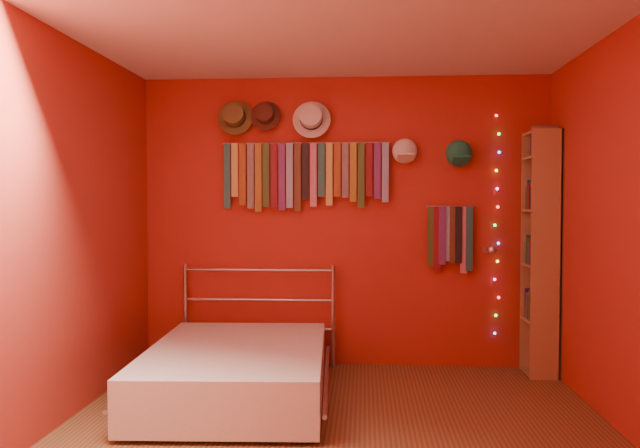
% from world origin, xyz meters
% --- Properties ---
extents(ground, '(3.50, 3.50, 0.00)m').
position_xyz_m(ground, '(0.00, 0.00, 0.00)').
color(ground, brown).
rests_on(ground, ground).
extents(back_wall, '(3.50, 0.02, 2.50)m').
position_xyz_m(back_wall, '(0.00, 1.75, 1.25)').
color(back_wall, maroon).
rests_on(back_wall, ground).
extents(right_wall, '(0.02, 3.50, 2.50)m').
position_xyz_m(right_wall, '(1.75, 0.00, 1.25)').
color(right_wall, maroon).
rests_on(right_wall, ground).
extents(left_wall, '(0.02, 3.50, 2.50)m').
position_xyz_m(left_wall, '(-1.75, 0.00, 1.25)').
color(left_wall, maroon).
rests_on(left_wall, ground).
extents(ceiling, '(3.50, 3.50, 0.02)m').
position_xyz_m(ceiling, '(0.00, 0.00, 2.50)').
color(ceiling, white).
rests_on(ceiling, back_wall).
extents(tie_rack, '(1.45, 0.03, 0.60)m').
position_xyz_m(tie_rack, '(-0.34, 1.68, 1.68)').
color(tie_rack, '#B0B0B4').
rests_on(tie_rack, back_wall).
extents(small_tie_rack, '(0.40, 0.03, 0.57)m').
position_xyz_m(small_tie_rack, '(0.91, 1.69, 1.14)').
color(small_tie_rack, '#B0B0B4').
rests_on(small_tie_rack, back_wall).
extents(fedora_olive, '(0.31, 0.17, 0.30)m').
position_xyz_m(fedora_olive, '(-0.94, 1.65, 2.16)').
color(fedora_olive, brown).
rests_on(fedora_olive, back_wall).
extents(fedora_brown, '(0.26, 0.14, 0.26)m').
position_xyz_m(fedora_brown, '(-0.68, 1.66, 2.17)').
color(fedora_brown, '#4A241A').
rests_on(fedora_brown, back_wall).
extents(fedora_white, '(0.33, 0.18, 0.32)m').
position_xyz_m(fedora_white, '(-0.28, 1.65, 2.14)').
color(fedora_white, silver).
rests_on(fedora_white, back_wall).
extents(cap_white, '(0.20, 0.25, 0.20)m').
position_xyz_m(cap_white, '(0.52, 1.70, 1.85)').
color(cap_white, white).
rests_on(cap_white, back_wall).
extents(cap_green, '(0.20, 0.25, 0.20)m').
position_xyz_m(cap_green, '(0.98, 1.70, 1.83)').
color(cap_green, '#1C805B').
rests_on(cap_green, back_wall).
extents(fairy_lights, '(0.06, 0.02, 1.88)m').
position_xyz_m(fairy_lights, '(1.30, 1.71, 1.22)').
color(fairy_lights, '#FF3333').
rests_on(fairy_lights, back_wall).
extents(reading_lamp, '(0.08, 0.33, 0.10)m').
position_xyz_m(reading_lamp, '(1.21, 1.50, 1.03)').
color(reading_lamp, '#B0B0B4').
rests_on(reading_lamp, back_wall).
extents(bookshelf, '(0.25, 0.34, 2.00)m').
position_xyz_m(bookshelf, '(1.66, 1.53, 1.02)').
color(bookshelf, '#AD8A4E').
rests_on(bookshelf, ground).
extents(bed, '(1.41, 1.85, 0.88)m').
position_xyz_m(bed, '(-0.74, 0.73, 0.21)').
color(bed, '#B0B0B4').
rests_on(bed, ground).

